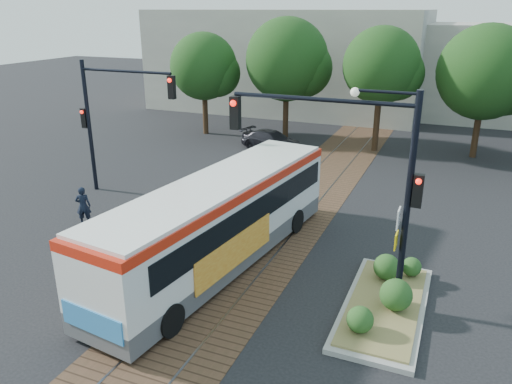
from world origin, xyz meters
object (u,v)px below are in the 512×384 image
officer (83,206)px  traffic_island (386,298)px  signal_pole_main (363,165)px  parked_car (272,141)px  signal_pole_left (108,110)px  city_bus (221,217)px

officer → traffic_island: bearing=143.9°
traffic_island → signal_pole_main: size_ratio=0.87×
officer → signal_pole_main: bearing=143.8°
officer → parked_car: size_ratio=0.39×
traffic_island → signal_pole_left: 14.50m
officer → parked_car: 13.59m
parked_car → signal_pole_main: bearing=-135.8°
signal_pole_left → officer: size_ratio=3.81×
signal_pole_left → officer: (1.20, -3.50, -3.08)m
city_bus → signal_pole_left: 9.01m
city_bus → signal_pole_left: bearing=158.4°
traffic_island → officer: 12.08m
traffic_island → officer: officer is taller
city_bus → signal_pole_main: (4.60, -0.54, 2.51)m
city_bus → signal_pole_left: (-7.63, 4.26, 2.21)m
traffic_island → parked_car: bearing=121.8°
city_bus → traffic_island: size_ratio=2.17×
city_bus → traffic_island: bearing=1.1°
city_bus → traffic_island: (5.56, -0.63, -1.32)m
city_bus → officer: (-6.43, 0.76, -0.86)m
city_bus → officer: 6.53m
traffic_island → signal_pole_left: size_ratio=0.87×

